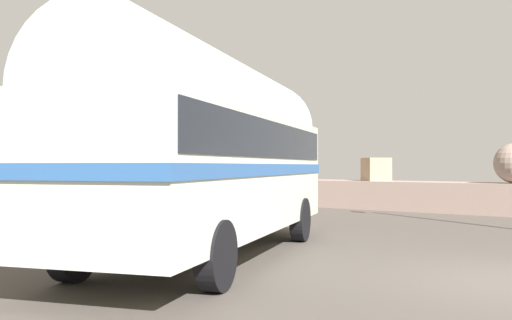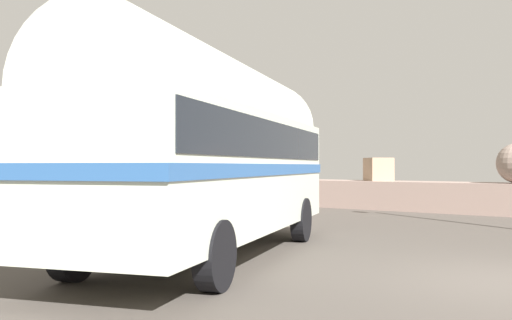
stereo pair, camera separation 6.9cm
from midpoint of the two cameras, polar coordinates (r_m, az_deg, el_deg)
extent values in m
cube|color=gray|center=(24.54, 3.75, -0.58)|extent=(1.75, 1.73, 1.18)
cube|color=tan|center=(22.63, 12.34, -0.92)|extent=(1.33, 1.33, 0.90)
cylinder|color=black|center=(13.24, -4.68, -5.75)|extent=(0.59, 1.00, 0.96)
cylinder|color=black|center=(12.58, 4.74, -6.02)|extent=(0.59, 1.00, 0.96)
cylinder|color=black|center=(8.66, -17.81, -8.48)|extent=(0.59, 1.00, 0.96)
cylinder|color=black|center=(7.62, -3.89, -9.60)|extent=(0.59, 1.00, 0.96)
cube|color=silver|center=(10.35, -4.39, -1.24)|extent=(5.10, 8.72, 2.10)
cylinder|color=silver|center=(10.40, -4.39, 4.55)|extent=(4.80, 8.33, 2.20)
cube|color=#2E5C9A|center=(10.35, -4.39, -0.95)|extent=(5.17, 8.81, 0.20)
cube|color=black|center=(10.36, -4.39, 1.95)|extent=(5.02, 8.41, 0.64)
cube|color=silver|center=(14.44, 1.88, -4.51)|extent=(2.20, 0.92, 0.28)
camera|label=1|loc=(0.03, -89.80, 0.00)|focal=39.63mm
camera|label=2|loc=(0.03, 90.20, 0.00)|focal=39.63mm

